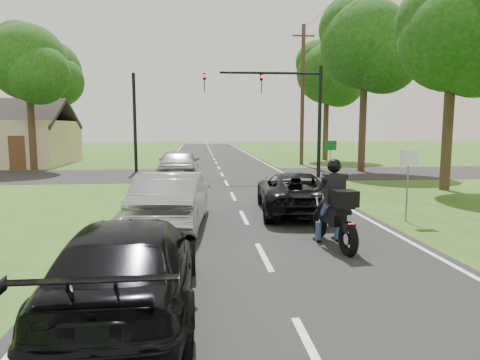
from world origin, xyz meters
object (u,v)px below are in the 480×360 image
dark_car_behind (130,266)px  utility_pole_far (303,95)px  sign_green (331,152)px  silver_suv (179,166)px  dark_suv (294,192)px  traffic_signal (286,101)px  silver_sedan (173,199)px  motorcycle_rider (335,212)px  sign_white (409,168)px

dark_car_behind → utility_pole_far: bearing=-109.6°
dark_car_behind → sign_green: size_ratio=2.30×
silver_suv → sign_green: sign_green is taller
dark_suv → utility_pole_far: bearing=-99.7°
dark_car_behind → traffic_signal: traffic_signal is taller
dark_suv → silver_sedan: 4.15m
motorcycle_rider → silver_suv: (-4.11, 11.81, 0.05)m
motorcycle_rider → dark_suv: motorcycle_rider is taller
traffic_signal → silver_suv: bearing=-165.1°
motorcycle_rider → dark_car_behind: size_ratio=0.49×
traffic_signal → sign_green: bearing=-62.6°
dark_suv → utility_pole_far: size_ratio=0.47×
dark_suv → sign_white: 3.56m
traffic_signal → silver_sedan: bearing=-116.3°
silver_sedan → dark_suv: bearing=-151.0°
silver_suv → sign_green: bearing=168.3°
silver_sedan → silver_suv: bearing=-83.3°
dark_suv → dark_car_behind: 8.27m
dark_car_behind → sign_white: (7.12, 5.48, 0.88)m
dark_suv → sign_white: (3.00, -1.69, 0.93)m
motorcycle_rider → silver_sedan: size_ratio=0.52×
traffic_signal → sign_green: size_ratio=3.00×
silver_suv → utility_pole_far: 13.46m
motorcycle_rider → traffic_signal: size_ratio=0.38×
silver_sedan → silver_suv: 9.49m
traffic_signal → dark_suv: bearing=-99.9°
sign_white → sign_green: same height
motorcycle_rider → sign_white: size_ratio=1.14×
traffic_signal → utility_pole_far: bearing=70.3°
sign_white → utility_pole_far: bearing=85.5°
motorcycle_rider → dark_car_behind: bearing=-148.1°
motorcycle_rider → silver_suv: 12.51m
dark_suv → traffic_signal: size_ratio=0.74×
dark_car_behind → traffic_signal: size_ratio=0.77×
silver_sedan → silver_suv: silver_suv is taller
silver_suv → traffic_signal: (5.67, 1.51, 3.27)m
utility_pole_far → sign_white: size_ratio=4.71×
traffic_signal → sign_green: traffic_signal is taller
silver_sedan → traffic_signal: size_ratio=0.73×
traffic_signal → sign_white: 11.39m
dark_car_behind → sign_white: 9.03m
utility_pole_far → silver_sedan: bearing=-113.6°
dark_suv → sign_white: size_ratio=2.23×
motorcycle_rider → sign_green: sign_green is taller
silver_suv → utility_pole_far: size_ratio=0.50×
dark_suv → silver_suv: 8.80m
dark_car_behind → utility_pole_far: size_ratio=0.49×
motorcycle_rider → silver_suv: size_ratio=0.48×
dark_car_behind → sign_white: sign_white is taller
dark_suv → silver_suv: bearing=-57.8°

